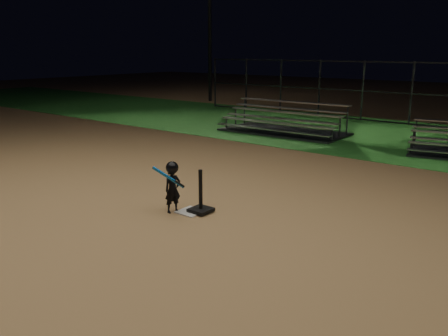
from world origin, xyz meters
TOP-DOWN VIEW (x-y plane):
  - ground at (0.00, 0.00)m, footprint 80.00×80.00m
  - grass_strip at (0.00, 10.00)m, footprint 60.00×8.00m
  - home_plate at (0.00, 0.00)m, footprint 0.45×0.45m
  - batting_tee at (0.16, 0.10)m, footprint 0.38×0.38m
  - child_batter at (-0.27, -0.20)m, footprint 0.47×0.55m
  - bleacher_left at (-3.04, 8.36)m, footprint 4.51×2.29m
  - backstop_fence at (0.00, 13.00)m, footprint 20.08×0.08m
  - light_pole_left at (-12.00, 14.94)m, footprint 0.90×0.53m

SIDE VIEW (x-z plane):
  - ground at x=0.00m, z-range 0.00..0.00m
  - grass_strip at x=0.00m, z-range 0.00..0.01m
  - home_plate at x=0.00m, z-range 0.00..0.02m
  - batting_tee at x=0.16m, z-range -0.23..0.57m
  - bleacher_left at x=-3.04m, z-range -0.32..0.77m
  - child_batter at x=-0.27m, z-range 0.03..1.01m
  - backstop_fence at x=0.00m, z-range 0.00..2.50m
  - light_pole_left at x=-12.00m, z-range 0.80..9.10m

